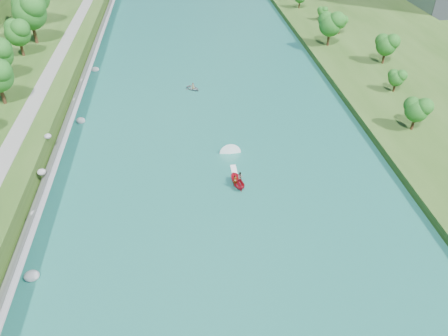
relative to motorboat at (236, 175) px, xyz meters
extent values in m
plane|color=#2D5119|center=(-2.38, -11.13, -0.75)|extent=(260.00, 260.00, 0.00)
cube|color=#1A665D|center=(-2.38, 8.87, -0.70)|extent=(55.00, 240.00, 0.10)
cube|color=slate|center=(-28.23, 8.87, 1.05)|extent=(3.54, 236.00, 4.05)
ellipsoid|color=gray|center=(-26.61, -16.67, -0.32)|extent=(1.84, 1.63, 1.20)
ellipsoid|color=gray|center=(-28.04, -7.36, 1.40)|extent=(1.15, 1.03, 0.86)
ellipsoid|color=gray|center=(-29.09, 1.79, 1.68)|extent=(1.28, 1.22, 0.94)
ellipsoid|color=gray|center=(-29.65, 10.06, 2.93)|extent=(1.15, 1.16, 0.80)
ellipsoid|color=gray|center=(-26.65, 20.64, -0.34)|extent=(1.67, 1.38, 1.33)
ellipsoid|color=gray|center=(-28.25, 26.69, 1.02)|extent=(1.20, 1.43, 0.76)
ellipsoid|color=gray|center=(-28.01, 35.17, 1.12)|extent=(1.54, 1.66, 1.22)
ellipsoid|color=gray|center=(-27.15, 45.28, -0.55)|extent=(1.87, 1.77, 1.19)
cube|color=gray|center=(-34.88, 8.87, 2.80)|extent=(3.00, 200.00, 0.10)
ellipsoid|color=#165115|center=(-42.87, 47.26, 7.68)|extent=(5.92, 5.92, 9.87)
ellipsoid|color=#165115|center=(-41.80, 55.46, 9.66)|extent=(8.29, 8.29, 13.82)
ellipsoid|color=#165115|center=(32.45, 9.17, 4.36)|extent=(4.33, 4.33, 7.22)
ellipsoid|color=#165115|center=(35.66, 24.03, 3.55)|extent=(3.36, 3.36, 5.60)
ellipsoid|color=#165115|center=(39.46, 38.61, 4.82)|extent=(4.89, 4.89, 8.15)
ellipsoid|color=#165115|center=(30.28, 51.37, 5.74)|extent=(5.98, 5.98, 9.97)
ellipsoid|color=#165115|center=(35.99, 59.81, 3.65)|extent=(3.48, 3.48, 5.79)
ellipsoid|color=#165115|center=(34.66, 71.78, 3.10)|extent=(2.82, 2.82, 4.71)
imported|color=#B60E20|center=(-0.02, -1.75, 0.09)|extent=(2.32, 4.06, 1.48)
imported|color=#66605B|center=(-0.42, -2.15, 0.65)|extent=(0.74, 0.54, 1.89)
imported|color=#66605B|center=(0.48, -1.25, 0.56)|extent=(0.89, 0.72, 1.73)
cube|color=white|center=(-0.02, 1.25, -0.62)|extent=(0.90, 5.00, 0.06)
imported|color=gray|center=(-4.96, 32.41, -0.31)|extent=(3.96, 4.03, 0.68)
imported|color=#66605B|center=(-4.96, 32.41, 0.21)|extent=(0.63, 0.44, 1.22)
camera|label=1|loc=(-7.73, -53.35, 40.18)|focal=35.00mm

